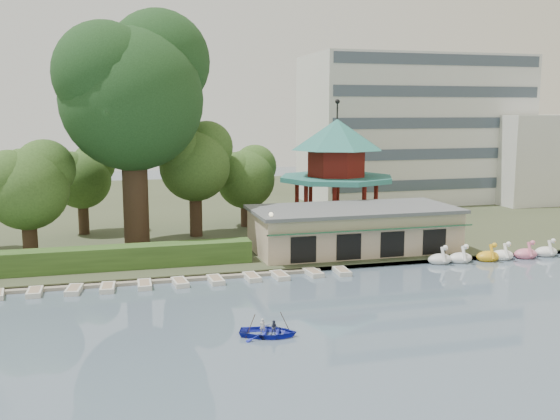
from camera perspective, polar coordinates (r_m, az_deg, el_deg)
name	(u,v)px	position (r m, az deg, el deg)	size (l,w,h in m)	color
ground_plane	(332,354)	(34.46, 4.74, -12.99)	(220.00, 220.00, 0.00)	slate
shore	(199,208)	(83.71, -7.43, 0.22)	(220.00, 70.00, 0.40)	#424930
embankment	(258,272)	(50.21, -2.00, -5.69)	(220.00, 0.60, 0.30)	gray
dock	(103,283)	(48.92, -15.89, -6.47)	(34.00, 1.60, 0.24)	gray
boathouse	(353,228)	(57.04, 6.73, -1.68)	(18.60, 9.39, 3.90)	#C2A98D
pavilion	(337,163)	(66.36, 5.20, 4.31)	(12.40, 12.40, 13.50)	#C2A98D
office_building	(434,134)	(90.33, 13.86, 6.75)	(38.00, 18.00, 20.00)	silver
hedge	(63,261)	(51.97, -19.22, -4.38)	(30.00, 2.00, 1.80)	#395B23
lamp_post	(271,228)	(51.47, -0.83, -1.68)	(0.36, 0.36, 4.28)	black
big_tree	(134,87)	(58.29, -13.25, 10.90)	(14.05, 13.10, 21.82)	#3A281C
small_trees	(108,177)	(61.61, -15.47, 2.92)	(39.43, 16.80, 11.56)	#3A281C
swan_boats	(494,255)	(57.87, 19.02, -3.95)	(12.84, 2.00, 1.92)	white
moored_rowboats	(129,286)	(47.58, -13.67, -6.74)	(34.45, 2.66, 0.36)	silver
rowboat_with_passengers	(268,328)	(36.72, -1.07, -10.74)	(5.54, 4.75, 2.01)	#1B25B3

